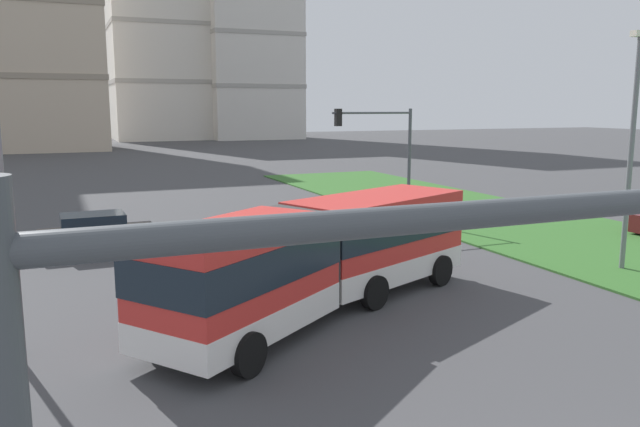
% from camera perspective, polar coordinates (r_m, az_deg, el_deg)
% --- Properties ---
extents(articulated_bus, '(11.40, 7.95, 3.00)m').
position_cam_1_polar(articulated_bus, '(17.59, 0.06, -3.76)').
color(articulated_bus, red).
rests_on(articulated_bus, ground).
extents(car_black_sedan, '(4.45, 2.12, 1.58)m').
position_cam_1_polar(car_black_sedan, '(26.40, -19.57, -1.78)').
color(car_black_sedan, black).
rests_on(car_black_sedan, ground).
extents(traffic_light_far_right, '(4.23, 0.28, 5.64)m').
position_cam_1_polar(traffic_light_far_right, '(30.53, 5.80, 6.23)').
color(traffic_light_far_right, '#474C51').
rests_on(traffic_light_far_right, ground).
extents(streetlight_median, '(0.70, 0.28, 8.24)m').
position_cam_1_polar(streetlight_median, '(24.24, 26.42, 5.88)').
color(streetlight_median, slate).
rests_on(streetlight_median, ground).
extents(apartment_tower_westcentre, '(20.17, 15.22, 36.24)m').
position_cam_1_polar(apartment_tower_westcentre, '(93.54, -25.68, 16.37)').
color(apartment_tower_westcentre, '#C6B299').
rests_on(apartment_tower_westcentre, ground).
extents(apartment_tower_centre, '(20.78, 16.94, 38.18)m').
position_cam_1_polar(apartment_tower_centre, '(118.25, -13.49, 15.91)').
color(apartment_tower_centre, silver).
rests_on(apartment_tower_centre, ground).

